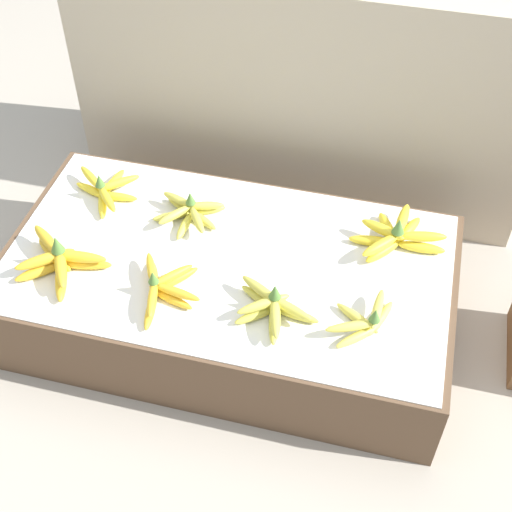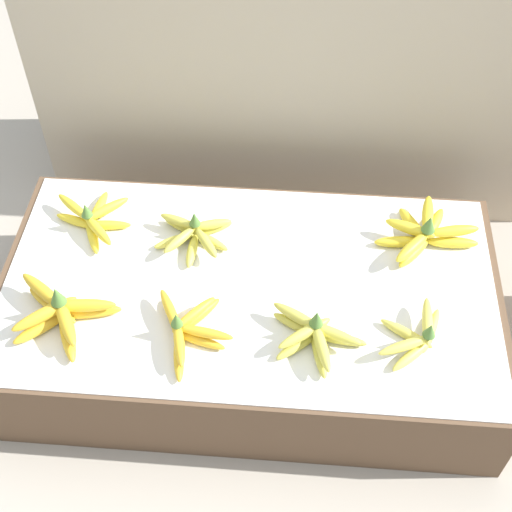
{
  "view_description": "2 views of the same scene",
  "coord_description": "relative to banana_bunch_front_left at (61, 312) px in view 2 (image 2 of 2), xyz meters",
  "views": [
    {
      "loc": [
        0.42,
        -1.32,
        1.71
      ],
      "look_at": [
        0.08,
        0.01,
        0.29
      ],
      "focal_mm": 50.0,
      "sensor_mm": 36.0,
      "label": 1
    },
    {
      "loc": [
        0.1,
        -1.11,
        1.67
      ],
      "look_at": [
        0.02,
        0.01,
        0.35
      ],
      "focal_mm": 50.0,
      "sensor_mm": 36.0,
      "label": 2
    }
  ],
  "objects": [
    {
      "name": "back_vendor_table",
      "position": [
        0.51,
        0.87,
        0.11
      ],
      "size": [
        1.49,
        0.41,
        0.8
      ],
      "color": "tan",
      "rests_on": "ground_plane"
    },
    {
      "name": "banana_bunch_front_midright",
      "position": [
        0.61,
        -0.01,
        -0.01
      ],
      "size": [
        0.23,
        0.2,
        0.1
      ],
      "color": "gold",
      "rests_on": "display_platform"
    },
    {
      "name": "banana_bunch_front_midleft",
      "position": [
        0.31,
        -0.02,
        -0.01
      ],
      "size": [
        0.2,
        0.25,
        0.09
      ],
      "color": "gold",
      "rests_on": "display_platform"
    },
    {
      "name": "banana_bunch_middle_right",
      "position": [
        0.89,
        0.33,
        -0.0
      ],
      "size": [
        0.27,
        0.25,
        0.11
      ],
      "color": "yellow",
      "rests_on": "display_platform"
    },
    {
      "name": "banana_bunch_middle_midleft",
      "position": [
        0.28,
        0.28,
        -0.01
      ],
      "size": [
        0.21,
        0.18,
        0.09
      ],
      "color": "gold",
      "rests_on": "display_platform"
    },
    {
      "name": "ground_plane",
      "position": [
        0.44,
        0.15,
        -0.29
      ],
      "size": [
        10.0,
        10.0,
        0.0
      ],
      "primitive_type": "plane",
      "color": "#A89E8E"
    },
    {
      "name": "display_platform",
      "position": [
        0.44,
        0.15,
        -0.16
      ],
      "size": [
        1.28,
        0.7,
        0.26
      ],
      "color": "brown",
      "rests_on": "ground_plane"
    },
    {
      "name": "banana_bunch_front_left",
      "position": [
        0.0,
        0.0,
        0.0
      ],
      "size": [
        0.27,
        0.24,
        0.12
      ],
      "color": "gold",
      "rests_on": "display_platform"
    },
    {
      "name": "banana_bunch_middle_left",
      "position": [
        0.0,
        0.32,
        -0.01
      ],
      "size": [
        0.22,
        0.23,
        0.09
      ],
      "color": "yellow",
      "rests_on": "display_platform"
    },
    {
      "name": "banana_bunch_front_right",
      "position": [
        0.85,
        0.0,
        -0.01
      ],
      "size": [
        0.17,
        0.21,
        0.09
      ],
      "color": "#DBCC4C",
      "rests_on": "display_platform"
    }
  ]
}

